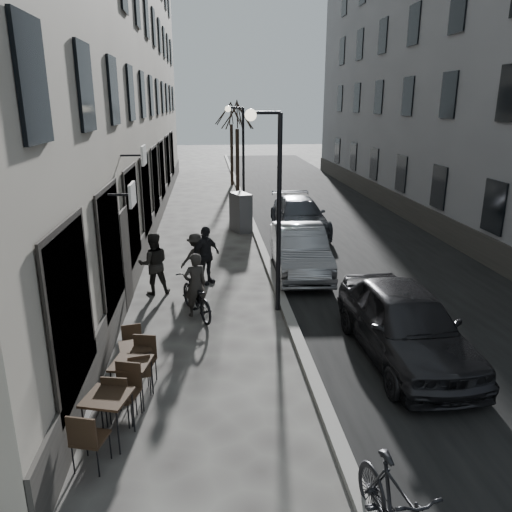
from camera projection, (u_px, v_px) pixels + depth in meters
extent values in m
plane|color=#3D3A37|center=(333.00, 468.00, 7.45)|extent=(120.00, 120.00, 0.00)
cube|color=black|center=(330.00, 221.00, 23.03)|extent=(7.30, 60.00, 0.00)
cube|color=gray|center=(251.00, 221.00, 22.67)|extent=(0.25, 60.00, 0.12)
cube|color=gray|center=(98.00, 31.00, 20.23)|extent=(4.00, 35.00, 16.00)
cube|color=slate|center=(463.00, 36.00, 21.68)|extent=(4.00, 35.00, 16.00)
cylinder|color=black|center=(279.00, 217.00, 12.42)|extent=(0.12, 0.12, 5.00)
cylinder|color=black|center=(266.00, 113.00, 11.65)|extent=(0.70, 0.08, 0.08)
sphere|color=#FFF2CC|center=(251.00, 115.00, 11.63)|extent=(0.28, 0.28, 0.28)
cylinder|color=black|center=(243.00, 162.00, 23.83)|extent=(0.12, 0.12, 5.00)
cylinder|color=black|center=(235.00, 108.00, 23.06)|extent=(0.70, 0.08, 0.08)
sphere|color=#FFF2CC|center=(228.00, 109.00, 23.05)|extent=(0.28, 0.28, 0.28)
cylinder|color=black|center=(238.00, 166.00, 26.84)|extent=(0.20, 0.20, 3.90)
cylinder|color=black|center=(232.00, 155.00, 32.55)|extent=(0.20, 0.20, 3.90)
cube|color=black|center=(107.00, 397.00, 7.82)|extent=(0.83, 0.83, 0.04)
cylinder|color=black|center=(84.00, 429.00, 7.72)|extent=(0.03, 0.03, 0.78)
cylinder|color=black|center=(118.00, 433.00, 7.63)|extent=(0.03, 0.03, 0.78)
cylinder|color=black|center=(101.00, 408.00, 8.25)|extent=(0.03, 0.03, 0.78)
cylinder|color=black|center=(133.00, 411.00, 8.16)|extent=(0.03, 0.03, 0.78)
cube|color=black|center=(131.00, 363.00, 8.88)|extent=(0.78, 0.78, 0.04)
cylinder|color=black|center=(112.00, 391.00, 8.76)|extent=(0.03, 0.03, 0.76)
cylinder|color=black|center=(143.00, 392.00, 8.71)|extent=(0.03, 0.03, 0.76)
cylinder|color=black|center=(123.00, 374.00, 9.29)|extent=(0.03, 0.03, 0.76)
cylinder|color=black|center=(152.00, 376.00, 9.23)|extent=(0.03, 0.03, 0.76)
cube|color=black|center=(135.00, 346.00, 9.65)|extent=(0.71, 0.71, 0.04)
cylinder|color=black|center=(124.00, 371.00, 9.46)|extent=(0.02, 0.02, 0.69)
cylinder|color=black|center=(151.00, 367.00, 9.61)|extent=(0.02, 0.02, 0.69)
cylinder|color=black|center=(122.00, 359.00, 9.91)|extent=(0.02, 0.02, 0.69)
cylinder|color=black|center=(147.00, 355.00, 10.06)|extent=(0.02, 0.02, 0.69)
cube|color=black|center=(86.00, 419.00, 8.56)|extent=(0.36, 0.70, 0.04)
cube|color=white|center=(77.00, 390.00, 8.38)|extent=(0.31, 0.69, 1.14)
cube|color=#59595B|center=(241.00, 212.00, 20.96)|extent=(0.94, 1.22, 1.62)
imported|color=black|center=(196.00, 297.00, 12.67)|extent=(1.33, 2.04, 1.01)
imported|color=#292724|center=(195.00, 285.00, 12.58)|extent=(0.71, 0.59, 1.66)
imported|color=black|center=(154.00, 264.00, 14.04)|extent=(0.96, 0.81, 1.77)
imported|color=#2A2725|center=(196.00, 257.00, 15.06)|extent=(1.11, 0.92, 1.50)
imported|color=black|center=(206.00, 255.00, 14.83)|extent=(1.06, 1.00, 1.76)
imported|color=black|center=(405.00, 323.00, 10.47)|extent=(2.01, 4.69, 1.58)
imported|color=gray|center=(300.00, 250.00, 15.86)|extent=(1.80, 4.60, 1.49)
imported|color=#3D4149|center=(299.00, 215.00, 20.89)|extent=(2.03, 4.86, 1.40)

